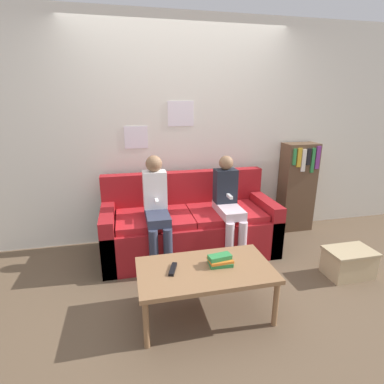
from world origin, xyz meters
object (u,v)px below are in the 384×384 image
object	(u,v)px
couch	(189,227)
tv_remote	(173,269)
person_right	(229,203)
coffee_table	(205,273)
storage_box	(349,263)
person_left	(157,206)
bookshelf	(297,187)

from	to	relation	value
couch	tv_remote	world-z (taller)	couch
couch	person_right	xyz separation A→B (m)	(0.39, -0.19, 0.32)
coffee_table	storage_box	world-z (taller)	coffee_table
tv_remote	person_right	bearing A→B (deg)	67.93
person_right	storage_box	world-z (taller)	person_right
person_left	bookshelf	bearing A→B (deg)	14.56
coffee_table	tv_remote	distance (m)	0.26
bookshelf	storage_box	size ratio (longest dim) A/B	2.53
tv_remote	coffee_table	bearing A→B (deg)	13.33
couch	bookshelf	bearing A→B (deg)	11.45
person_left	person_right	xyz separation A→B (m)	(0.77, -0.01, -0.02)
bookshelf	storage_box	distance (m)	1.25
coffee_table	person_left	bearing A→B (deg)	107.36
person_right	bookshelf	bearing A→B (deg)	23.94
coffee_table	bookshelf	world-z (taller)	bookshelf
coffee_table	person_left	distance (m)	0.97
couch	tv_remote	bearing A→B (deg)	-108.94
tv_remote	bookshelf	size ratio (longest dim) A/B	0.15
person_right	tv_remote	xyz separation A→B (m)	(-0.75, -0.85, -0.19)
person_left	person_right	bearing A→B (deg)	-0.47
coffee_table	couch	bearing A→B (deg)	84.38
person_right	person_left	bearing A→B (deg)	179.53
tv_remote	storage_box	world-z (taller)	tv_remote
person_left	storage_box	xyz separation A→B (m)	(1.81, -0.67, -0.50)
person_left	tv_remote	bearing A→B (deg)	-88.43
person_left	person_right	distance (m)	0.78
person_left	storage_box	world-z (taller)	person_left
bookshelf	coffee_table	bearing A→B (deg)	-139.62
couch	storage_box	size ratio (longest dim) A/B	4.18
couch	tv_remote	distance (m)	1.11
couch	person_right	bearing A→B (deg)	-26.18
coffee_table	bookshelf	size ratio (longest dim) A/B	0.92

